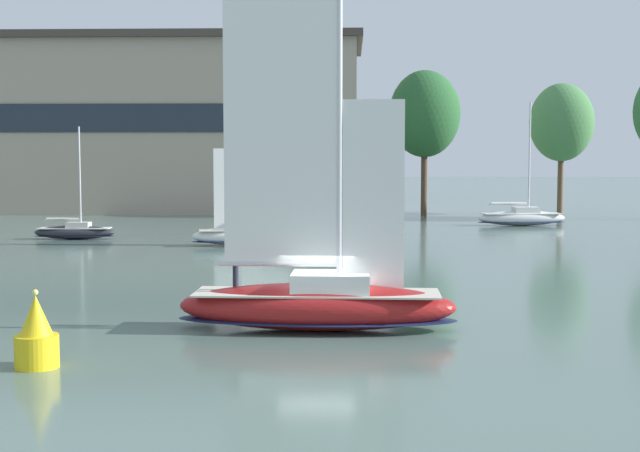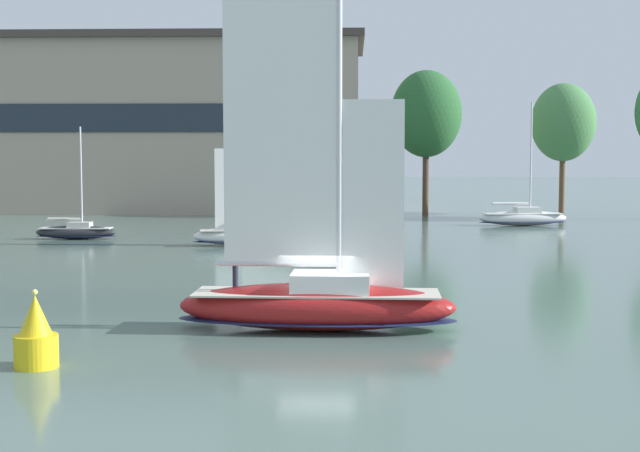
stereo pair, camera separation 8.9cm
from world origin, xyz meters
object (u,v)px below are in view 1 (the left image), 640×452
Objects in this scene: sailboat_main at (317,299)px; sailboat_moored_mid_channel at (251,232)px; tree_shore_center at (562,123)px; sailboat_moored_outer_mooring at (522,217)px; tree_shore_right at (425,114)px; channel_buoy at (36,336)px; sailboat_moored_far_slip at (75,232)px.

sailboat_main is 1.23× the size of sailboat_moored_mid_channel.
sailboat_moored_outer_mooring is (-6.37, -13.99, -8.20)m from tree_shore_center.
sailboat_moored_mid_channel is (-13.35, -27.51, -8.72)m from tree_shore_right.
channel_buoy is at bearing -114.63° from sailboat_moored_outer_mooring.
tree_shore_right is 1.31× the size of sailboat_moored_mid_channel.
tree_shore_center is at bearing 34.26° from sailboat_moored_far_slip.
sailboat_moored_mid_channel is at bearing -115.89° from tree_shore_right.
sailboat_main is at bearing -79.08° from sailboat_moored_mid_channel.
channel_buoy is (-7.53, -5.51, -0.16)m from sailboat_main.
tree_shore_right is at bearing 64.11° from sailboat_moored_mid_channel.
channel_buoy is (-22.73, -49.58, 0.18)m from sailboat_moored_outer_mooring.
sailboat_main is 5.93× the size of channel_buoy.
sailboat_main is at bearing -109.03° from sailboat_moored_outer_mooring.
sailboat_moored_mid_channel is (-26.85, -30.69, -8.02)m from tree_shore_center.
sailboat_main is at bearing -110.38° from tree_shore_center.
tree_shore_right is 6.31× the size of channel_buoy.
sailboat_main is 9.33m from channel_buoy.
sailboat_main is 27.87m from sailboat_moored_mid_channel.
tree_shore_center is 17.42m from sailboat_moored_outer_mooring.
tree_shore_right reaches higher than sailboat_moored_outer_mooring.
tree_shore_right reaches higher than tree_shore_center.
sailboat_moored_mid_channel reaches higher than sailboat_moored_outer_mooring.
sailboat_main reaches higher than sailboat_moored_far_slip.
sailboat_main is (-21.57, -58.05, -7.86)m from tree_shore_center.
tree_shore_right is 15.71m from sailboat_moored_outer_mooring.
tree_shore_right is 36.30m from sailboat_moored_far_slip.
channel_buoy is at bearing -104.49° from tree_shore_right.
tree_shore_right is 1.36× the size of sailboat_moored_outer_mooring.
sailboat_moored_outer_mooring is at bearing 70.97° from sailboat_main.
sailboat_moored_mid_channel is at bearing 100.92° from sailboat_main.
tree_shore_center reaches higher than channel_buoy.
sailboat_moored_mid_channel reaches higher than sailboat_moored_far_slip.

